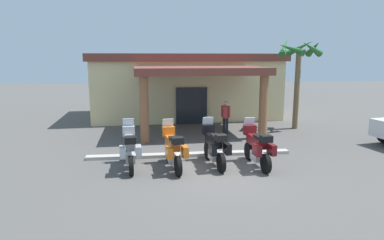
{
  "coord_description": "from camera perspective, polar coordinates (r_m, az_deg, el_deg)",
  "views": [
    {
      "loc": [
        -2.15,
        -10.63,
        3.79
      ],
      "look_at": [
        -0.57,
        3.11,
        1.2
      ],
      "focal_mm": 31.41,
      "sensor_mm": 36.0,
      "label": 1
    }
  ],
  "objects": [
    {
      "name": "curb_strip",
      "position": [
        13.15,
        -0.34,
        -5.87
      ],
      "size": [
        7.9,
        0.36,
        0.12
      ],
      "primitive_type": "cube",
      "color": "#ADA89E",
      "rests_on": "ground_plane"
    },
    {
      "name": "palm_tree_near_portico",
      "position": [
        18.61,
        17.74,
        9.84
      ],
      "size": [
        2.3,
        2.33,
        4.87
      ],
      "color": "brown",
      "rests_on": "ground_plane"
    },
    {
      "name": "motorcycle_silver",
      "position": [
        11.77,
        -10.5,
        -4.8
      ],
      "size": [
        0.74,
        2.21,
        1.61
      ],
      "rotation": [
        0.0,
        0.0,
        1.67
      ],
      "color": "black",
      "rests_on": "ground_plane"
    },
    {
      "name": "motorcycle_maroon",
      "position": [
        12.0,
        11.05,
        -4.53
      ],
      "size": [
        0.73,
        2.21,
        1.61
      ],
      "rotation": [
        0.0,
        0.0,
        1.65
      ],
      "color": "black",
      "rests_on": "ground_plane"
    },
    {
      "name": "motorcycle_orange",
      "position": [
        11.54,
        -3.22,
        -4.95
      ],
      "size": [
        0.82,
        2.21,
        1.61
      ],
      "rotation": [
        0.0,
        0.0,
        1.72
      ],
      "color": "black",
      "rests_on": "ground_plane"
    },
    {
      "name": "pedestrian",
      "position": [
        16.69,
        5.72,
        0.83
      ],
      "size": [
        0.39,
        0.41,
        1.68
      ],
      "rotation": [
        0.0,
        0.0,
        0.76
      ],
      "color": "black",
      "rests_on": "ground_plane"
    },
    {
      "name": "ground_plane",
      "position": [
        11.49,
        4.68,
        -8.7
      ],
      "size": [
        80.0,
        80.0,
        0.0
      ],
      "primitive_type": "plane",
      "color": "#514F4C"
    },
    {
      "name": "motel_building",
      "position": [
        21.81,
        -1.2,
        6.05
      ],
      "size": [
        11.97,
        10.75,
        4.0
      ],
      "rotation": [
        0.0,
        0.0,
        0.05
      ],
      "color": "beige",
      "rests_on": "ground_plane"
    },
    {
      "name": "motorcycle_black",
      "position": [
        11.9,
        3.85,
        -4.48
      ],
      "size": [
        0.78,
        2.21,
        1.61
      ],
      "rotation": [
        0.0,
        0.0,
        1.7
      ],
      "color": "black",
      "rests_on": "ground_plane"
    }
  ]
}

